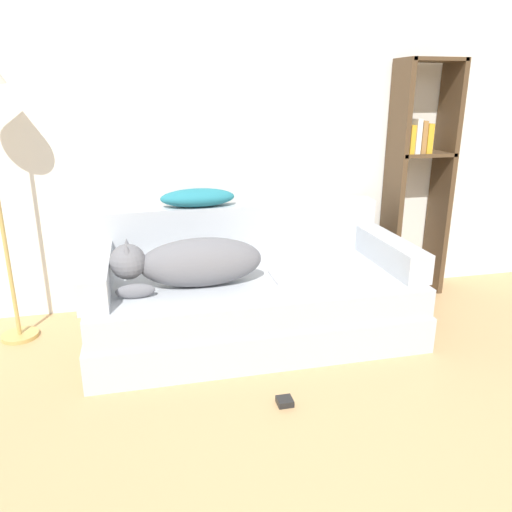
% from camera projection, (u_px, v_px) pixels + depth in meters
% --- Properties ---
extents(wall_back, '(7.62, 0.06, 2.70)m').
position_uv_depth(wall_back, '(261.00, 103.00, 3.27)').
color(wall_back, silver).
rests_on(wall_back, ground_plane).
extents(couch, '(1.90, 0.95, 0.38)m').
position_uv_depth(couch, '(252.00, 305.00, 3.02)').
color(couch, '#B2B7BC').
rests_on(couch, ground_plane).
extents(couch_backrest, '(1.86, 0.15, 0.34)m').
position_uv_depth(couch_backrest, '(239.00, 230.00, 3.28)').
color(couch_backrest, '#B2B7BC').
rests_on(couch_backrest, couch).
extents(couch_arm_left, '(0.15, 0.76, 0.17)m').
position_uv_depth(couch_arm_left, '(97.00, 273.00, 2.73)').
color(couch_arm_left, '#B2B7BC').
rests_on(couch_arm_left, couch).
extents(couch_arm_right, '(0.15, 0.76, 0.17)m').
position_uv_depth(couch_arm_right, '(389.00, 251.00, 3.11)').
color(couch_arm_right, '#B2B7BC').
rests_on(couch_arm_right, couch).
extents(dog, '(0.83, 0.24, 0.29)m').
position_uv_depth(dog, '(189.00, 262.00, 2.74)').
color(dog, slate).
rests_on(dog, couch).
extents(laptop, '(0.30, 0.23, 0.02)m').
position_uv_depth(laptop, '(297.00, 276.00, 2.91)').
color(laptop, silver).
rests_on(laptop, couch).
extents(throw_pillow, '(0.47, 0.21, 0.11)m').
position_uv_depth(throw_pillow, '(198.00, 198.00, 3.16)').
color(throw_pillow, teal).
rests_on(throw_pillow, couch_backrest).
extents(bookshelf, '(0.41, 0.26, 1.63)m').
position_uv_depth(bookshelf, '(419.00, 167.00, 3.47)').
color(bookshelf, '#4C3823').
rests_on(bookshelf, ground_plane).
extents(power_adapter, '(0.07, 0.07, 0.03)m').
position_uv_depth(power_adapter, '(285.00, 401.00, 2.37)').
color(power_adapter, black).
rests_on(power_adapter, ground_plane).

